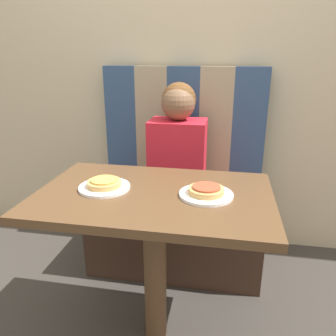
{
  "coord_description": "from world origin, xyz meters",
  "views": [
    {
      "loc": [
        0.28,
        -1.2,
        1.27
      ],
      "look_at": [
        0.0,
        0.32,
        0.74
      ],
      "focal_mm": 35.0,
      "sensor_mm": 36.0,
      "label": 1
    }
  ],
  "objects_px": {
    "plate_right": "(206,194)",
    "pizza_left": "(104,183)",
    "plate_left": "(105,187)",
    "pizza_right": "(206,190)",
    "person": "(178,143)"
  },
  "relations": [
    {
      "from": "person",
      "to": "plate_left",
      "type": "distance_m",
      "value": 0.67
    },
    {
      "from": "plate_right",
      "to": "pizza_left",
      "type": "bearing_deg",
      "value": 180.0
    },
    {
      "from": "plate_right",
      "to": "pizza_left",
      "type": "xyz_separation_m",
      "value": [
        -0.42,
        0.0,
        0.02
      ]
    },
    {
      "from": "plate_left",
      "to": "plate_right",
      "type": "xyz_separation_m",
      "value": [
        0.42,
        0.0,
        0.0
      ]
    },
    {
      "from": "person",
      "to": "plate_right",
      "type": "bearing_deg",
      "value": -71.64
    },
    {
      "from": "person",
      "to": "plate_left",
      "type": "height_order",
      "value": "person"
    },
    {
      "from": "person",
      "to": "plate_right",
      "type": "relative_size",
      "value": 3.14
    },
    {
      "from": "person",
      "to": "plate_right",
      "type": "height_order",
      "value": "person"
    },
    {
      "from": "plate_right",
      "to": "pizza_right",
      "type": "height_order",
      "value": "pizza_right"
    },
    {
      "from": "plate_left",
      "to": "pizza_left",
      "type": "bearing_deg",
      "value": 0.0
    },
    {
      "from": "plate_right",
      "to": "pizza_left",
      "type": "height_order",
      "value": "pizza_left"
    },
    {
      "from": "person",
      "to": "pizza_right",
      "type": "height_order",
      "value": "person"
    },
    {
      "from": "plate_right",
      "to": "pizza_right",
      "type": "relative_size",
      "value": 1.51
    },
    {
      "from": "plate_left",
      "to": "plate_right",
      "type": "height_order",
      "value": "same"
    },
    {
      "from": "person",
      "to": "pizza_right",
      "type": "xyz_separation_m",
      "value": [
        0.21,
        -0.64,
        -0.02
      ]
    }
  ]
}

